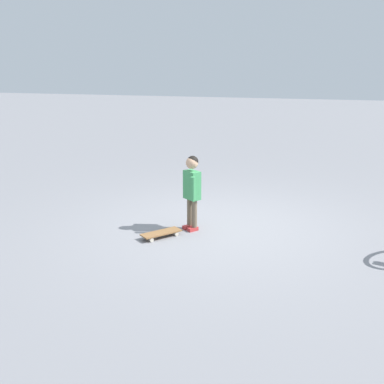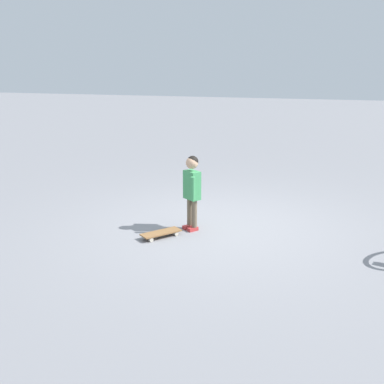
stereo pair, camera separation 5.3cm
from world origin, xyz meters
TOP-DOWN VIEW (x-y plane):
  - ground_plane at (0.00, 0.00)m, footprint 50.00×50.00m
  - child_person at (-0.21, 0.41)m, footprint 0.37×0.28m
  - skateboard at (-0.62, 0.72)m, footprint 0.56×0.50m

SIDE VIEW (x-z plane):
  - ground_plane at x=0.00m, z-range 0.00..0.00m
  - skateboard at x=-0.62m, z-range 0.02..0.10m
  - child_person at x=-0.21m, z-range 0.13..1.19m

